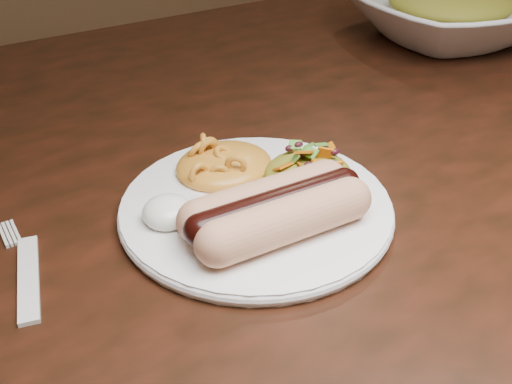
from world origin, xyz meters
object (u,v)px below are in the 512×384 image
plate (256,207)px  fork (28,278)px  table (248,217)px  serving_bowl (448,14)px

plate → fork: (-0.19, 0.02, -0.00)m
fork → table: bearing=34.0°
table → serving_bowl: bearing=17.5°
table → serving_bowl: serving_bowl is taller
serving_bowl → table: bearing=-162.5°
table → serving_bowl: 0.47m
table → fork: size_ratio=10.70×
plate → serving_bowl: size_ratio=0.80×
plate → fork: plate is taller
fork → serving_bowl: 0.72m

